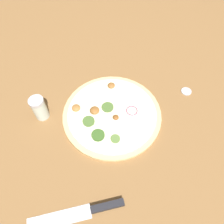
{
  "coord_description": "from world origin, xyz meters",
  "views": [
    {
      "loc": [
        0.15,
        -0.4,
        0.68
      ],
      "look_at": [
        0.0,
        0.0,
        0.02
      ],
      "focal_mm": 35.0,
      "sensor_mm": 36.0,
      "label": 1
    }
  ],
  "objects_px": {
    "knife": "(91,210)",
    "pizza": "(111,114)",
    "spice_jar": "(39,108)",
    "loose_cap": "(186,91)"
  },
  "relations": [
    {
      "from": "spice_jar",
      "to": "knife",
      "type": "bearing_deg",
      "value": -38.57
    },
    {
      "from": "loose_cap",
      "to": "knife",
      "type": "bearing_deg",
      "value": -108.75
    },
    {
      "from": "pizza",
      "to": "loose_cap",
      "type": "xyz_separation_m",
      "value": [
        0.24,
        0.21,
        -0.0
      ]
    },
    {
      "from": "knife",
      "to": "loose_cap",
      "type": "height_order",
      "value": "knife"
    },
    {
      "from": "pizza",
      "to": "loose_cap",
      "type": "distance_m",
      "value": 0.32
    },
    {
      "from": "knife",
      "to": "pizza",
      "type": "bearing_deg",
      "value": -113.07
    },
    {
      "from": "pizza",
      "to": "spice_jar",
      "type": "distance_m",
      "value": 0.26
    },
    {
      "from": "knife",
      "to": "spice_jar",
      "type": "relative_size",
      "value": 2.61
    },
    {
      "from": "pizza",
      "to": "knife",
      "type": "relative_size",
      "value": 1.44
    },
    {
      "from": "knife",
      "to": "spice_jar",
      "type": "xyz_separation_m",
      "value": [
        -0.3,
        0.24,
        0.04
      ]
    }
  ]
}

